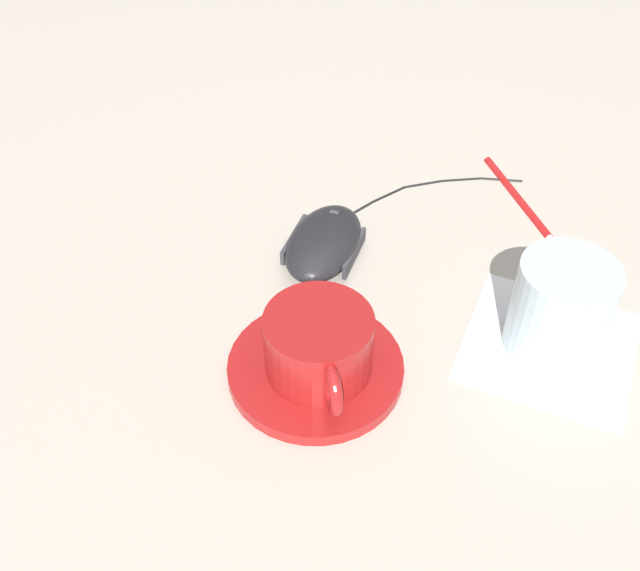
# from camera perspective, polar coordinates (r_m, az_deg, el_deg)

# --- Properties ---
(ground_plane) EXTENTS (3.00, 3.00, 0.00)m
(ground_plane) POSITION_cam_1_polar(r_m,az_deg,el_deg) (0.68, 9.32, -0.69)
(ground_plane) COLOR #B2A899
(saucer) EXTENTS (0.15, 0.15, 0.01)m
(saucer) POSITION_cam_1_polar(r_m,az_deg,el_deg) (0.60, -0.36, -6.60)
(saucer) COLOR maroon
(saucer) RESTS_ON ground
(coffee_cup) EXTENTS (0.09, 0.12, 0.06)m
(coffee_cup) POSITION_cam_1_polar(r_m,az_deg,el_deg) (0.58, -0.07, -4.78)
(coffee_cup) COLOR maroon
(coffee_cup) RESTS_ON saucer
(computer_mouse) EXTENTS (0.11, 0.14, 0.03)m
(computer_mouse) POSITION_cam_1_polar(r_m,az_deg,el_deg) (0.70, 0.31, 3.46)
(computer_mouse) COLOR black
(computer_mouse) RESTS_ON ground
(mouse_cable) EXTENTS (0.21, 0.06, 0.00)m
(mouse_cable) POSITION_cam_1_polar(r_m,az_deg,el_deg) (0.81, 8.62, 7.67)
(mouse_cable) COLOR black
(mouse_cable) RESTS_ON ground
(napkin_under_glass) EXTENTS (0.19, 0.19, 0.00)m
(napkin_under_glass) POSITION_cam_1_polar(r_m,az_deg,el_deg) (0.66, 17.83, -4.56)
(napkin_under_glass) COLOR white
(napkin_under_glass) RESTS_ON ground
(drinking_glass) EXTENTS (0.08, 0.08, 0.09)m
(drinking_glass) POSITION_cam_1_polar(r_m,az_deg,el_deg) (0.63, 18.67, -1.66)
(drinking_glass) COLOR silver
(drinking_glass) RESTS_ON napkin_under_glass
(pen) EXTENTS (0.04, 0.16, 0.01)m
(pen) POSITION_cam_1_polar(r_m,az_deg,el_deg) (0.82, 15.62, 6.93)
(pen) COLOR #B21919
(pen) RESTS_ON ground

